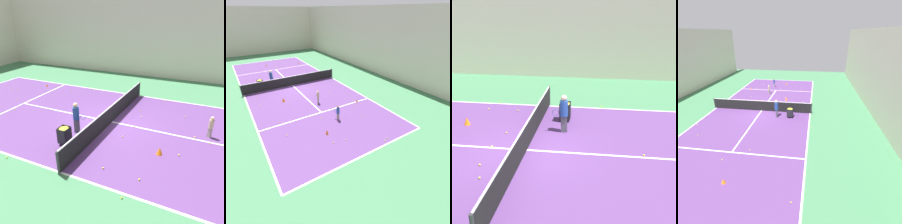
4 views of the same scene
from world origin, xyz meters
TOP-DOWN VIEW (x-y plane):
  - ground_plane at (0.00, 0.00)m, footprint 39.28×39.28m
  - court_playing_area at (0.00, 0.00)m, footprint 9.43×24.01m
  - line_baseline_near at (0.00, -12.01)m, footprint 9.43×0.10m
  - line_sideline_left at (-4.72, 0.00)m, footprint 0.10×24.01m
  - line_sideline_right at (4.72, 0.00)m, footprint 0.10×24.01m
  - line_service_near at (0.00, -6.60)m, footprint 9.43×0.10m
  - line_service_far at (0.00, 6.60)m, footprint 9.43×0.10m
  - line_centre_service at (0.00, 0.00)m, footprint 0.10×13.21m
  - hall_enclosure_left at (-10.43, 0.00)m, footprint 0.15×35.58m
  - tennis_net at (0.00, 0.00)m, footprint 9.73×0.10m
  - player_near_baseline at (0.58, -8.10)m, footprint 0.24×0.55m
  - coach_at_net at (-1.76, 1.16)m, footprint 0.37×0.66m
  - child_midcourt at (0.51, -5.04)m, footprint 0.31×0.31m
  - ball_cart at (-2.96, 1.06)m, footprint 0.52×0.47m
  - training_cone_0 at (-0.69, 9.01)m, footprint 0.22×0.22m
  - training_cone_1 at (-1.94, -3.16)m, footprint 0.27×0.27m
  - training_cone_2 at (3.43, -6.66)m, footprint 0.16×0.16m
  - training_cone_3 at (-0.96, -9.24)m, footprint 0.19×0.19m
  - tennis_ball_0 at (3.23, -6.41)m, footprint 0.07×0.07m
  - tennis_ball_1 at (-4.92, -2.62)m, footprint 0.07×0.07m
  - tennis_ball_2 at (-3.23, -8.05)m, footprint 0.07×0.07m
  - tennis_ball_3 at (-4.23, 9.66)m, footprint 0.07×0.07m
  - tennis_ball_4 at (-1.05, -10.22)m, footprint 0.07×0.07m
  - tennis_ball_5 at (2.26, -8.87)m, footprint 0.07×0.07m
  - tennis_ball_6 at (-0.13, -5.11)m, footprint 0.07×0.07m
  - tennis_ball_7 at (-3.85, -2.88)m, footprint 0.07×0.07m
  - tennis_ball_9 at (-1.07, 6.25)m, footprint 0.07×0.07m
  - tennis_ball_10 at (-3.83, -1.38)m, footprint 0.07×0.07m
  - tennis_ball_11 at (1.73, -11.72)m, footprint 0.07×0.07m
  - tennis_ball_13 at (-4.93, 2.65)m, footprint 0.07×0.07m
  - tennis_ball_14 at (-0.11, 4.26)m, footprint 0.07×0.07m
  - tennis_ball_15 at (-1.69, -3.96)m, footprint 0.07×0.07m
  - tennis_ball_16 at (-3.22, -6.30)m, footprint 0.07×0.07m
  - tennis_ball_18 at (-1.27, -1.16)m, footprint 0.07×0.07m
  - tennis_ball_19 at (2.36, -3.68)m, footprint 0.07×0.07m
  - tennis_ball_20 at (-0.05, -1.36)m, footprint 0.07×0.07m
  - tennis_ball_21 at (2.76, -7.15)m, footprint 0.07×0.07m
  - tennis_ball_23 at (2.00, -11.65)m, footprint 0.07×0.07m
  - tennis_ball_24 at (1.28, -1.30)m, footprint 0.07×0.07m
  - tennis_ball_25 at (4.45, -2.02)m, footprint 0.07×0.07m
  - tennis_ball_26 at (0.16, -4.41)m, footprint 0.07×0.07m
  - tennis_ball_27 at (0.24, 7.39)m, footprint 0.07×0.07m
  - tennis_ball_28 at (-0.26, -10.41)m, footprint 0.07×0.07m
  - tennis_ball_30 at (3.39, 5.07)m, footprint 0.07×0.07m
  - tennis_ball_32 at (4.42, 3.58)m, footprint 0.07×0.07m
  - tennis_ball_35 at (2.03, -1.01)m, footprint 0.07×0.07m
  - tennis_ball_36 at (-0.42, -7.41)m, footprint 0.07×0.07m

SIDE VIEW (x-z plane):
  - ground_plane at x=0.00m, z-range 0.00..0.00m
  - court_playing_area at x=0.00m, z-range 0.00..0.00m
  - line_baseline_near at x=0.00m, z-range 0.00..0.01m
  - line_sideline_left at x=-4.72m, z-range 0.00..0.01m
  - line_sideline_right at x=4.72m, z-range 0.00..0.01m
  - line_service_near at x=0.00m, z-range 0.00..0.01m
  - line_service_far at x=0.00m, z-range 0.00..0.01m
  - line_centre_service at x=0.00m, z-range 0.00..0.01m
  - tennis_ball_0 at x=3.23m, z-range 0.00..0.07m
  - tennis_ball_1 at x=-4.92m, z-range 0.00..0.07m
  - tennis_ball_2 at x=-3.23m, z-range 0.00..0.07m
  - tennis_ball_3 at x=-4.23m, z-range 0.00..0.07m
  - tennis_ball_4 at x=-1.05m, z-range 0.00..0.07m
  - tennis_ball_5 at x=2.26m, z-range 0.00..0.07m
  - tennis_ball_6 at x=-0.13m, z-range 0.00..0.07m
  - tennis_ball_7 at x=-3.85m, z-range 0.00..0.07m
  - tennis_ball_9 at x=-1.07m, z-range 0.00..0.07m
  - tennis_ball_10 at x=-3.83m, z-range 0.00..0.07m
  - tennis_ball_11 at x=1.73m, z-range 0.00..0.07m
  - tennis_ball_13 at x=-4.93m, z-range 0.00..0.07m
  - tennis_ball_14 at x=-0.11m, z-range 0.00..0.07m
  - tennis_ball_15 at x=-1.69m, z-range 0.00..0.07m
  - tennis_ball_16 at x=-3.22m, z-range 0.00..0.07m
  - tennis_ball_18 at x=-1.27m, z-range 0.00..0.07m
  - tennis_ball_19 at x=2.36m, z-range 0.00..0.07m
  - tennis_ball_20 at x=-0.05m, z-range 0.00..0.07m
  - tennis_ball_21 at x=2.76m, z-range 0.00..0.07m
  - tennis_ball_23 at x=2.00m, z-range 0.00..0.07m
  - tennis_ball_24 at x=1.28m, z-range 0.00..0.07m
  - tennis_ball_25 at x=4.45m, z-range 0.00..0.07m
  - tennis_ball_26 at x=0.16m, z-range 0.00..0.07m
  - tennis_ball_27 at x=0.24m, z-range 0.00..0.07m
  - tennis_ball_28 at x=-0.26m, z-range 0.00..0.07m
  - tennis_ball_30 at x=3.39m, z-range 0.00..0.07m
  - tennis_ball_32 at x=4.42m, z-range 0.00..0.07m
  - tennis_ball_35 at x=2.03m, z-range 0.00..0.07m
  - tennis_ball_36 at x=-0.42m, z-range 0.00..0.07m
  - training_cone_0 at x=-0.69m, z-range 0.00..0.25m
  - training_cone_2 at x=3.43m, z-range 0.00..0.30m
  - training_cone_1 at x=-1.94m, z-range 0.00..0.34m
  - training_cone_3 at x=-0.96m, z-range 0.00..0.34m
  - tennis_net at x=0.00m, z-range 0.02..1.05m
  - ball_cart at x=-2.96m, z-range 0.17..1.04m
  - player_near_baseline at x=0.58m, z-range 0.08..1.20m
  - child_midcourt at x=0.51m, z-range 0.08..1.21m
  - coach_at_net at x=-1.76m, z-range 0.12..1.74m
  - hall_enclosure_left at x=-10.43m, z-range 0.00..7.37m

